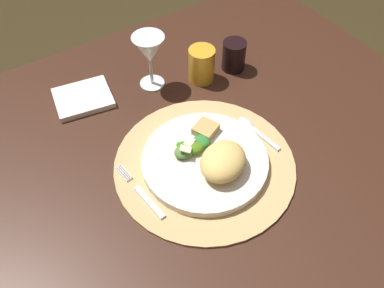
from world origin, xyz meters
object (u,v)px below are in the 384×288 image
(dining_table, at_px, (192,180))
(spoon, at_px, (252,128))
(dinner_plate, at_px, (205,161))
(fork, at_px, (142,193))
(dark_tumbler, at_px, (234,55))
(wine_glass, at_px, (149,51))
(amber_tumbler, at_px, (202,65))
(napkin, at_px, (83,98))

(dining_table, xyz_separation_m, spoon, (0.13, -0.05, 0.17))
(dinner_plate, relative_size, fork, 1.67)
(dining_table, distance_m, dark_tumbler, 0.34)
(spoon, bearing_deg, wine_glass, 113.19)
(dining_table, bearing_deg, amber_tumbler, 50.48)
(dinner_plate, xyz_separation_m, wine_glass, (0.03, 0.29, 0.09))
(wine_glass, bearing_deg, dark_tumbler, -15.45)
(spoon, bearing_deg, dining_table, 159.30)
(dining_table, height_order, dinner_plate, dinner_plate)
(fork, distance_m, napkin, 0.33)
(napkin, xyz_separation_m, dark_tumbler, (0.38, -0.10, 0.03))
(fork, height_order, wine_glass, wine_glass)
(amber_tumbler, bearing_deg, wine_glass, 157.15)
(dinner_plate, xyz_separation_m, dark_tumbler, (0.25, 0.23, 0.02))
(napkin, relative_size, wine_glass, 0.95)
(wine_glass, distance_m, amber_tumbler, 0.14)
(amber_tumbler, bearing_deg, spoon, -91.08)
(dining_table, height_order, dark_tumbler, dark_tumbler)
(dining_table, height_order, fork, fork)
(dining_table, xyz_separation_m, wine_glass, (0.02, 0.21, 0.26))
(wine_glass, xyz_separation_m, amber_tumbler, (0.12, -0.05, -0.06))
(wine_glass, bearing_deg, dinner_plate, -96.54)
(wine_glass, bearing_deg, napkin, 167.11)
(amber_tumbler, bearing_deg, fork, -141.80)
(dinner_plate, distance_m, amber_tumbler, 0.28)
(amber_tumbler, bearing_deg, dark_tumbler, -5.53)
(dinner_plate, height_order, napkin, dinner_plate)
(dinner_plate, bearing_deg, spoon, 9.41)
(dinner_plate, relative_size, spoon, 2.14)
(fork, distance_m, wine_glass, 0.35)
(dining_table, relative_size, dark_tumbler, 15.32)
(fork, bearing_deg, dark_tumbler, 29.90)
(spoon, relative_size, wine_glass, 0.88)
(spoon, bearing_deg, dinner_plate, -170.59)
(napkin, distance_m, wine_glass, 0.20)
(dining_table, distance_m, spoon, 0.22)
(fork, bearing_deg, dining_table, 23.45)
(napkin, bearing_deg, dinner_plate, -67.11)
(spoon, height_order, dark_tumbler, dark_tumbler)
(dining_table, relative_size, amber_tumbler, 13.63)
(dinner_plate, height_order, amber_tumbler, amber_tumbler)
(dinner_plate, bearing_deg, napkin, 112.89)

